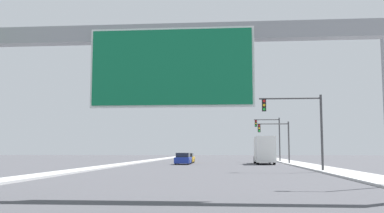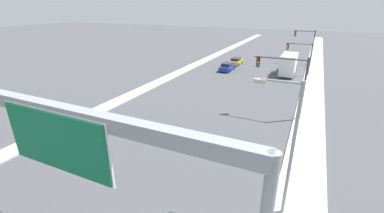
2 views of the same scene
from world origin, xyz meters
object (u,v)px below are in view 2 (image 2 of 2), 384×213
Objects in this scene: sign_gantry at (59,132)px; car_near_left at (227,67)px; traffic_light_far_intersection at (307,42)px; car_mid_right at (236,61)px; street_lamp_right at (288,141)px; traffic_light_mid_block at (302,53)px; traffic_light_near_intersection at (288,77)px; truck_box_primary at (289,64)px.

car_near_left is (-3.50, 37.98, -4.94)m from sign_gantry.
sign_gantry is at bearing -100.26° from traffic_light_far_intersection.
car_near_left is at bearing 95.27° from sign_gantry.
car_mid_right is 0.54× the size of street_lamp_right.
car_near_left is 0.84× the size of traffic_light_mid_block.
traffic_light_near_intersection is at bearing -90.73° from traffic_light_mid_block.
sign_gantry is 3.09× the size of traffic_light_near_intersection.
sign_gantry is 38.46m from car_near_left.
car_mid_right is 40.83m from street_lamp_right.
car_near_left is at bearing -170.24° from traffic_light_mid_block.
sign_gantry reaches higher than traffic_light_far_intersection.
street_lamp_right is at bearing -87.97° from traffic_light_mid_block.
traffic_light_near_intersection is at bearing -85.46° from truck_box_primary.
car_mid_right is at bearing 117.02° from traffic_light_near_intersection.
truck_box_primary is at bearing -173.52° from traffic_light_mid_block.
sign_gantry is 40.68m from truck_box_primary.
traffic_light_near_intersection is 30.00m from traffic_light_far_intersection.
car_near_left is 21.91m from traffic_light_near_intersection.
traffic_light_mid_block is at bearing 6.48° from truck_box_primary.
sign_gantry is 44.19m from car_mid_right.
street_lamp_right is (3.05, -34.41, 2.94)m from truck_box_primary.
car_near_left is 0.57× the size of truck_box_primary.
car_mid_right is at bearing 163.41° from traffic_light_mid_block.
sign_gantry is at bearing -85.43° from car_mid_right.
traffic_light_mid_block is (12.33, -3.67, 3.13)m from car_mid_right.
traffic_light_mid_block is at bearing -91.38° from traffic_light_far_intersection.
car_near_left is 12.88m from traffic_light_mid_block.
truck_box_primary is at bearing -20.28° from car_mid_right.
traffic_light_near_intersection is (1.57, -19.79, 2.69)m from truck_box_primary.
traffic_light_near_intersection is at bearing 66.90° from sign_gantry.
street_lamp_right is at bearing -67.36° from car_near_left.
truck_box_primary is at bearing 10.32° from car_near_left.
car_mid_right is at bearing 109.49° from street_lamp_right.
car_mid_right is (-3.50, 43.77, -4.97)m from sign_gantry.
traffic_light_near_intersection is (12.07, -17.88, 3.80)m from car_near_left.
street_lamp_right reaches higher than car_near_left.
sign_gantry reaches higher than car_mid_right.
truck_box_primary is at bearing 80.05° from sign_gantry.
traffic_light_mid_block is 34.66m from street_lamp_right.
traffic_light_mid_block is at bearing 9.76° from car_near_left.
sign_gantry is 50.92m from traffic_light_far_intersection.
traffic_light_far_intersection is at bearing 88.62° from traffic_light_mid_block.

